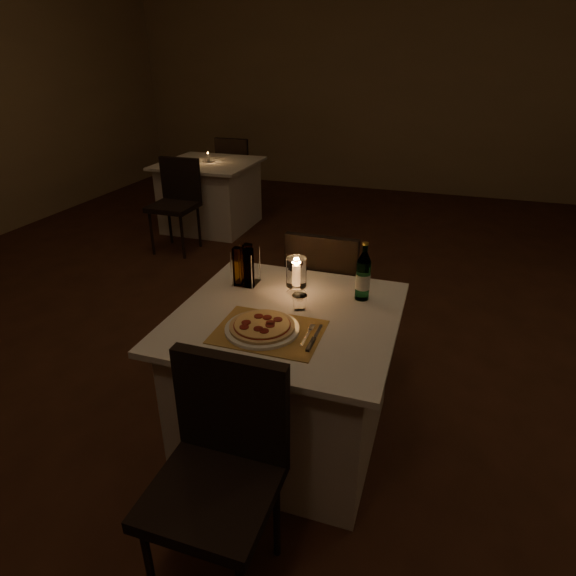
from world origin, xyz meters
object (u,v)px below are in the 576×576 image
(plate, at_px, (262,329))
(tumbler, at_px, (300,302))
(chair_near, at_px, (222,456))
(neighbor_table_left, at_px, (211,195))
(chair_far, at_px, (324,286))
(water_bottle, at_px, (363,277))
(hurricane_candle, at_px, (296,273))
(main_table, at_px, (287,379))
(pizza, at_px, (262,325))

(plate, xyz_separation_m, tumbler, (0.09, 0.24, 0.02))
(chair_near, relative_size, neighbor_table_left, 0.90)
(chair_near, bearing_deg, chair_far, 90.00)
(plate, height_order, tumbler, tumbler)
(chair_far, relative_size, water_bottle, 3.12)
(hurricane_candle, bearing_deg, water_bottle, 9.83)
(water_bottle, bearing_deg, hurricane_candle, -170.17)
(chair_near, xyz_separation_m, plate, (-0.05, 0.53, 0.20))
(water_bottle, bearing_deg, chair_far, 122.97)
(main_table, xyz_separation_m, chair_far, (0.00, 0.71, 0.18))
(water_bottle, bearing_deg, pizza, -128.59)
(chair_far, bearing_deg, main_table, -90.00)
(neighbor_table_left, bearing_deg, tumbler, -56.31)
(plate, distance_m, hurricane_candle, 0.40)
(chair_far, relative_size, plate, 2.81)
(plate, relative_size, tumbler, 4.52)
(water_bottle, xyz_separation_m, hurricane_candle, (-0.31, -0.05, -0.00))
(water_bottle, bearing_deg, tumbler, -142.48)
(chair_near, height_order, water_bottle, water_bottle)
(neighbor_table_left, bearing_deg, chair_far, -49.96)
(main_table, height_order, tumbler, tumbler)
(pizza, bearing_deg, plate, 79.69)
(chair_far, distance_m, tumbler, 0.69)
(neighbor_table_left, bearing_deg, hurricane_candle, -55.84)
(pizza, bearing_deg, chair_far, 86.80)
(main_table, xyz_separation_m, hurricane_candle, (-0.02, 0.20, 0.48))
(tumbler, relative_size, water_bottle, 0.25)
(chair_near, height_order, chair_far, same)
(main_table, distance_m, plate, 0.42)
(plate, height_order, neighbor_table_left, plate)
(chair_near, distance_m, tumbler, 0.81)
(chair_far, bearing_deg, water_bottle, -57.03)
(plate, bearing_deg, hurricane_candle, 85.11)
(main_table, bearing_deg, plate, -105.52)
(chair_near, bearing_deg, neighbor_table_left, 117.25)
(chair_far, distance_m, plate, 0.92)
(pizza, relative_size, water_bottle, 0.97)
(plate, distance_m, water_bottle, 0.57)
(chair_far, distance_m, hurricane_candle, 0.60)
(pizza, xyz_separation_m, neighbor_table_left, (-1.85, 3.16, -0.39))
(tumbler, bearing_deg, plate, -111.18)
(chair_near, distance_m, neighbor_table_left, 4.15)
(chair_near, distance_m, plate, 0.57)
(neighbor_table_left, bearing_deg, water_bottle, -51.06)
(main_table, bearing_deg, pizza, -105.52)
(chair_near, distance_m, hurricane_candle, 0.96)
(chair_near, height_order, neighbor_table_left, chair_near)
(tumbler, height_order, neighbor_table_left, tumbler)
(chair_far, xyz_separation_m, hurricane_candle, (-0.02, -0.51, 0.30))
(chair_near, xyz_separation_m, water_bottle, (0.30, 0.97, 0.31))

